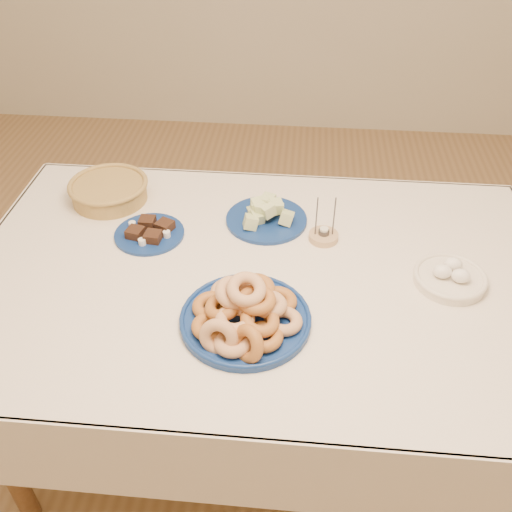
% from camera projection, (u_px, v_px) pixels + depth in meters
% --- Properties ---
extents(ground, '(5.00, 5.00, 0.00)m').
position_uv_depth(ground, '(257.00, 426.00, 2.12)').
color(ground, olive).
rests_on(ground, ground).
extents(dining_table, '(1.71, 1.11, 0.75)m').
position_uv_depth(dining_table, '(258.00, 299.00, 1.71)').
color(dining_table, brown).
rests_on(dining_table, ground).
extents(donut_platter, '(0.44, 0.44, 0.16)m').
position_uv_depth(donut_platter, '(245.00, 314.00, 1.46)').
color(donut_platter, navy).
rests_on(donut_platter, dining_table).
extents(melon_plate, '(0.30, 0.30, 0.09)m').
position_uv_depth(melon_plate, '(266.00, 214.00, 1.82)').
color(melon_plate, navy).
rests_on(melon_plate, dining_table).
extents(brownie_plate, '(0.24, 0.24, 0.04)m').
position_uv_depth(brownie_plate, '(150.00, 232.00, 1.78)').
color(brownie_plate, navy).
rests_on(brownie_plate, dining_table).
extents(wicker_basket, '(0.27, 0.27, 0.07)m').
position_uv_depth(wicker_basket, '(109.00, 190.00, 1.92)').
color(wicker_basket, olive).
rests_on(wicker_basket, dining_table).
extents(candle_holder, '(0.10, 0.10, 0.15)m').
position_uv_depth(candle_holder, '(324.00, 236.00, 1.76)').
color(candle_holder, tan).
rests_on(candle_holder, dining_table).
extents(egg_bowl, '(0.22, 0.22, 0.07)m').
position_uv_depth(egg_bowl, '(450.00, 277.00, 1.60)').
color(egg_bowl, silver).
rests_on(egg_bowl, dining_table).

